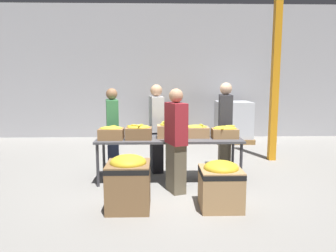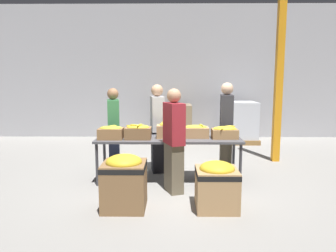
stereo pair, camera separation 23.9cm
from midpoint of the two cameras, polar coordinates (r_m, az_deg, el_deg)
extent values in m
plane|color=gray|center=(5.96, 1.28, -9.43)|extent=(30.00, 30.00, 0.00)
cube|color=#A8A8AD|center=(10.11, 1.09, 9.36)|extent=(16.00, 0.08, 4.00)
cube|color=#4C4C51|center=(5.78, 1.31, -2.31)|extent=(2.54, 0.74, 0.04)
cylinder|color=#38383D|center=(5.68, -11.08, -6.65)|extent=(0.05, 0.05, 0.73)
cylinder|color=#38383D|center=(5.70, 13.68, -6.66)|extent=(0.05, 0.05, 0.73)
cylinder|color=#38383D|center=(6.27, -9.93, -5.20)|extent=(0.05, 0.05, 0.73)
cylinder|color=#38383D|center=(6.29, 12.42, -5.22)|extent=(0.05, 0.05, 0.73)
cube|color=olive|center=(5.75, -8.73, -1.30)|extent=(0.42, 0.33, 0.19)
ellipsoid|color=gold|center=(5.74, -8.76, -0.32)|extent=(0.38, 0.27, 0.07)
ellipsoid|color=gold|center=(5.72, -8.90, -0.23)|extent=(0.21, 0.09, 0.05)
ellipsoid|color=gold|center=(5.82, -8.49, -0.04)|extent=(0.15, 0.17, 0.05)
cube|color=olive|center=(5.69, -4.02, -1.25)|extent=(0.45, 0.30, 0.20)
ellipsoid|color=yellow|center=(5.68, -4.03, -0.19)|extent=(0.39, 0.28, 0.08)
ellipsoid|color=yellow|center=(5.62, -4.78, 0.15)|extent=(0.16, 0.12, 0.04)
ellipsoid|color=yellow|center=(5.68, -5.25, 0.02)|extent=(0.20, 0.13, 0.04)
ellipsoid|color=yellow|center=(5.61, -3.75, 0.15)|extent=(0.11, 0.22, 0.05)
cube|color=tan|center=(5.80, 1.45, -0.95)|extent=(0.45, 0.31, 0.22)
ellipsoid|color=gold|center=(5.78, 1.45, 0.24)|extent=(0.35, 0.28, 0.12)
ellipsoid|color=gold|center=(5.73, 0.44, 0.68)|extent=(0.05, 0.15, 0.05)
ellipsoid|color=gold|center=(5.86, 0.82, 0.66)|extent=(0.17, 0.06, 0.04)
cube|color=tan|center=(5.85, 6.03, -1.10)|extent=(0.45, 0.32, 0.18)
ellipsoid|color=gold|center=(5.84, 6.04, -0.16)|extent=(0.39, 0.26, 0.07)
ellipsoid|color=gold|center=(5.84, 5.93, -0.01)|extent=(0.08, 0.16, 0.04)
ellipsoid|color=gold|center=(5.80, 6.97, 0.16)|extent=(0.10, 0.16, 0.05)
cube|color=#A37A4C|center=(5.84, 10.99, -1.33)|extent=(0.45, 0.30, 0.16)
ellipsoid|color=yellow|center=(5.83, 11.02, -0.47)|extent=(0.41, 0.25, 0.09)
ellipsoid|color=yellow|center=(5.73, 10.63, -0.45)|extent=(0.11, 0.20, 0.05)
ellipsoid|color=yellow|center=(5.90, 11.87, -0.08)|extent=(0.21, 0.07, 0.05)
cube|color=black|center=(6.43, -0.80, -4.38)|extent=(0.27, 0.41, 0.81)
cube|color=#B2B2B7|center=(6.31, -0.81, 2.15)|extent=(0.30, 0.49, 0.67)
sphere|color=tan|center=(6.27, -0.82, 6.22)|extent=(0.23, 0.23, 0.23)
cube|color=#6B604C|center=(5.28, 2.32, -7.31)|extent=(0.32, 0.42, 0.79)
cube|color=maroon|center=(5.14, 2.37, 0.43)|extent=(0.36, 0.49, 0.65)
sphere|color=tan|center=(5.10, 2.40, 5.29)|extent=(0.22, 0.22, 0.22)
cube|color=#2D3856|center=(6.51, -8.31, -4.46)|extent=(0.27, 0.40, 0.77)
cube|color=#387A47|center=(6.39, -8.44, 1.72)|extent=(0.30, 0.47, 0.64)
sphere|color=#896042|center=(6.35, -8.52, 5.57)|extent=(0.22, 0.22, 0.22)
cube|color=#6B604C|center=(6.53, 11.03, -4.26)|extent=(0.26, 0.41, 0.82)
cube|color=#333338|center=(6.41, 11.21, 2.31)|extent=(0.28, 0.49, 0.68)
sphere|color=#DBAD89|center=(6.38, 11.33, 6.39)|extent=(0.23, 0.23, 0.23)
cube|color=olive|center=(4.67, -6.13, -10.28)|extent=(0.59, 0.59, 0.66)
cube|color=black|center=(4.59, -6.18, -7.03)|extent=(0.60, 0.60, 0.07)
ellipsoid|color=gold|center=(4.58, -6.20, -6.24)|extent=(0.50, 0.50, 0.21)
cube|color=tan|center=(4.72, 9.92, -10.77)|extent=(0.57, 0.57, 0.57)
cube|color=black|center=(4.65, 9.99, -8.08)|extent=(0.58, 0.58, 0.07)
ellipsoid|color=gold|center=(4.63, 10.01, -7.31)|extent=(0.49, 0.49, 0.20)
cube|color=orange|center=(7.51, 19.69, 9.24)|extent=(0.15, 0.15, 4.00)
cube|color=olive|center=(9.59, 0.93, -2.21)|extent=(0.93, 0.93, 0.13)
cube|color=#A39984|center=(9.51, 0.93, 0.79)|extent=(0.86, 0.86, 0.88)
cube|color=olive|center=(9.65, 12.80, -2.35)|extent=(1.03, 1.03, 0.13)
cube|color=silver|center=(9.56, 12.91, 1.06)|extent=(0.95, 0.95, 1.02)
cube|color=olive|center=(9.57, 1.87, -2.23)|extent=(1.03, 1.03, 0.13)
cube|color=#897556|center=(9.49, 1.89, 0.94)|extent=(0.95, 0.95, 0.93)
camera|label=1|loc=(0.12, -88.85, 0.17)|focal=35.00mm
camera|label=2|loc=(0.12, 91.15, -0.17)|focal=35.00mm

